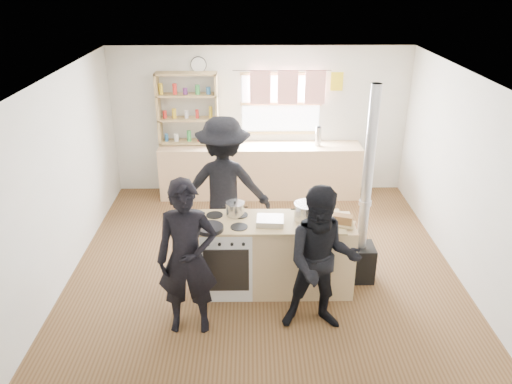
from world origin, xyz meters
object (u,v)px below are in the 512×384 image
(cooking_island, at_px, (277,255))
(person_near_left, at_px, (187,259))
(stockpot_stove, at_px, (235,209))
(roast_tray, at_px, (270,220))
(flue_heater, at_px, (362,233))
(bread_board, at_px, (343,221))
(stockpot_counter, at_px, (307,212))
(person_near_right, at_px, (322,261))
(thermos, at_px, (318,137))
(person_far, at_px, (224,187))
(skillet_greens, at_px, (210,228))

(cooking_island, distance_m, person_near_left, 1.29)
(stockpot_stove, relative_size, person_near_left, 0.13)
(roast_tray, relative_size, flue_heater, 0.13)
(bread_board, bearing_deg, stockpot_counter, 161.90)
(stockpot_counter, xyz_separation_m, flue_heater, (0.71, 0.16, -0.38))
(person_near_right, bearing_deg, thermos, 85.57)
(thermos, xyz_separation_m, cooking_island, (-0.82, -2.77, -0.59))
(flue_heater, height_order, person_near_right, flue_heater)
(person_near_left, bearing_deg, person_far, 78.14)
(cooking_island, height_order, stockpot_counter, stockpot_counter)
(thermos, distance_m, skillet_greens, 3.39)
(bread_board, bearing_deg, roast_tray, 177.31)
(person_near_left, bearing_deg, roast_tray, 35.59)
(cooking_island, height_order, roast_tray, roast_tray)
(stockpot_counter, bearing_deg, person_far, 138.11)
(flue_heater, distance_m, person_near_right, 1.13)
(stockpot_counter, bearing_deg, person_near_left, -150.08)
(stockpot_stove, relative_size, bread_board, 0.70)
(thermos, height_order, flue_heater, flue_heater)
(skillet_greens, bearing_deg, roast_tray, 12.63)
(roast_tray, bearing_deg, person_far, 120.11)
(thermos, bearing_deg, stockpot_stove, -116.80)
(bread_board, bearing_deg, cooking_island, 172.38)
(cooking_island, relative_size, person_near_left, 1.12)
(thermos, relative_size, person_near_right, 0.19)
(skillet_greens, xyz_separation_m, person_far, (0.11, 1.16, 0.00))
(thermos, xyz_separation_m, person_near_right, (-0.39, -3.50, -0.23))
(stockpot_stove, height_order, person_near_left, person_near_left)
(stockpot_counter, height_order, bread_board, stockpot_counter)
(bread_board, bearing_deg, flue_heater, 42.84)
(stockpot_stove, bearing_deg, thermos, 63.20)
(bread_board, relative_size, flue_heater, 0.13)
(stockpot_counter, bearing_deg, bread_board, -18.10)
(roast_tray, bearing_deg, stockpot_stove, 151.85)
(skillet_greens, bearing_deg, flue_heater, 12.51)
(bread_board, height_order, person_near_left, person_near_left)
(person_near_left, distance_m, person_near_right, 1.41)
(bread_board, distance_m, flue_heater, 0.54)
(stockpot_counter, xyz_separation_m, person_far, (-1.02, 0.91, -0.07))
(thermos, distance_m, stockpot_stove, 2.93)
(stockpot_stove, bearing_deg, cooking_island, -17.73)
(thermos, distance_m, cooking_island, 2.95)
(skillet_greens, bearing_deg, person_near_left, -111.17)
(skillet_greens, height_order, stockpot_stove, stockpot_stove)
(stockpot_stove, height_order, person_near_right, person_near_right)
(skillet_greens, xyz_separation_m, stockpot_stove, (0.28, 0.37, 0.05))
(stockpot_counter, distance_m, bread_board, 0.42)
(person_near_left, xyz_separation_m, person_near_right, (1.41, 0.00, -0.04))
(cooking_island, relative_size, person_near_right, 1.18)
(bread_board, xyz_separation_m, person_near_right, (-0.31, -0.63, -0.15))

